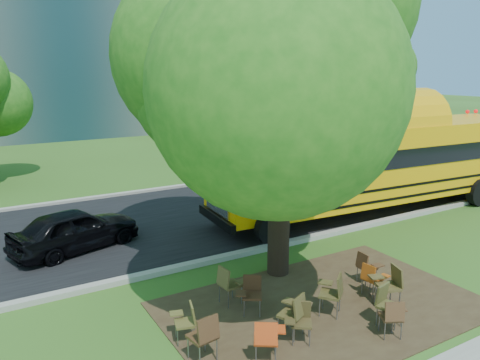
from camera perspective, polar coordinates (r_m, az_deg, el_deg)
ground at (r=10.82m, az=4.24°, el=-15.42°), size 160.00×160.00×0.00m
dirt_patch at (r=11.02m, az=10.21°, el=-14.97°), size 7.00×4.50×0.03m
asphalt_road at (r=16.57m, az=-9.67°, el=-5.04°), size 80.00×8.00×0.04m
kerb_near at (r=13.12m, az=-3.32°, el=-9.69°), size 80.00×0.25×0.14m
kerb_far at (r=20.30m, az=-13.83°, el=-1.65°), size 80.00×0.25×0.14m
building_right at (r=54.90m, az=2.50°, el=21.06°), size 30.00×16.00×25.00m
bg_tree_3 at (r=25.58m, az=1.34°, el=13.02°), size 5.60×5.60×7.84m
bg_tree_4 at (r=29.86m, az=15.83°, el=11.27°), size 5.00×5.00×6.85m
main_tree at (r=11.37m, az=5.16°, el=14.74°), size 7.20×7.20×9.10m
school_bus at (r=18.50m, az=18.15°, el=2.36°), size 13.43×3.79×3.24m
chair_0 at (r=8.86m, az=-4.26°, el=-18.06°), size 0.64×0.64×0.96m
chair_1 at (r=8.83m, az=3.36°, el=-18.52°), size 0.75×0.59×0.89m
chair_2 at (r=9.62m, az=6.61°, el=-15.54°), size 0.63×0.74×0.93m
chair_3 at (r=9.52m, az=7.34°, el=-16.34°), size 0.70×0.55×0.82m
chair_4 at (r=10.01m, az=18.18°, el=-15.30°), size 0.69×0.55×0.84m
chair_5 at (r=10.33m, az=17.48°, el=-14.02°), size 0.61×0.65×0.91m
chair_6 at (r=11.15m, az=17.84°, el=-11.73°), size 0.59×0.76×0.97m
chair_7 at (r=11.54m, az=15.79°, el=-11.25°), size 0.52×0.53×0.80m
chair_8 at (r=9.51m, az=-6.51°, el=-16.43°), size 0.48×0.62×0.80m
chair_9 at (r=10.40m, az=1.35°, el=-13.35°), size 0.73×0.57×0.86m
chair_10 at (r=10.70m, az=-1.35°, el=-12.29°), size 0.59×0.61×0.92m
chair_11 at (r=10.49m, az=11.31°, el=-13.02°), size 0.65×0.82×0.96m
chair_12 at (r=12.11m, az=15.15°, el=-9.95°), size 0.48×0.56×0.82m
black_car at (r=14.56m, az=-19.43°, el=-5.70°), size 4.00×2.52×1.27m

